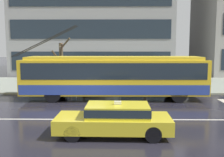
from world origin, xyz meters
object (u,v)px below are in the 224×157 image
Objects in this scene: pedestrian_walking_past at (83,70)px; pedestrian_waiting_by_pole at (63,76)px; pedestrian_approaching_curb at (145,69)px; street_tree_bare at (61,62)px; taxi_oncoming_near at (115,118)px; pedestrian_at_shelter at (70,70)px; bus_shelter at (99,66)px; trolleybus at (114,76)px.

pedestrian_walking_past reaches higher than pedestrian_waiting_by_pole.
street_tree_bare reaches higher than pedestrian_approaching_curb.
pedestrian_at_shelter is at bearing 108.75° from taxi_oncoming_near.
pedestrian_at_shelter is (-3.55, 10.46, 1.02)m from taxi_oncoming_near.
pedestrian_approaching_curb is at bearing 2.26° from pedestrian_waiting_by_pole.
pedestrian_waiting_by_pole is (-0.76, 0.77, -0.56)m from pedestrian_at_shelter.
street_tree_bare is at bearing 170.64° from bus_shelter.
trolleybus reaches higher than taxi_oncoming_near.
trolleybus is 4.09m from bus_shelter.
pedestrian_waiting_by_pole is at bearing 111.02° from taxi_oncoming_near.
pedestrian_approaching_curb is at bearing 78.00° from taxi_oncoming_near.
pedestrian_at_shelter is 1.22m from pedestrian_waiting_by_pole.
pedestrian_at_shelter is 1.00× the size of pedestrian_walking_past.
pedestrian_walking_past is (-2.59, 11.17, 0.94)m from taxi_oncoming_near.
pedestrian_approaching_curb is (3.78, 0.29, -0.29)m from bus_shelter.
pedestrian_approaching_curb is at bearing 9.78° from pedestrian_at_shelter.
pedestrian_approaching_curb is at bearing 4.36° from bus_shelter.
street_tree_bare reaches higher than taxi_oncoming_near.
trolleybus reaches higher than pedestrian_at_shelter.
pedestrian_walking_past is (-5.04, -0.32, -0.08)m from pedestrian_approaching_curb.
bus_shelter is at bearing 1.43° from pedestrian_walking_past.
trolleybus is 3.09× the size of street_tree_bare.
taxi_oncoming_near is 11.79m from pedestrian_approaching_curb.
bus_shelter is 1.95× the size of pedestrian_at_shelter.
street_tree_bare is at bearing 178.07° from pedestrian_approaching_curb.
street_tree_bare is (-3.17, 0.52, 0.27)m from bus_shelter.
pedestrian_walking_past is (-1.25, -0.03, -0.37)m from bus_shelter.
taxi_oncoming_near is at bearing -76.94° from pedestrian_walking_past.
pedestrian_waiting_by_pole is (-1.72, 0.05, -0.47)m from pedestrian_walking_past.
taxi_oncoming_near is 1.21× the size of bus_shelter.
trolleybus is 4.59m from pedestrian_walking_past.
street_tree_bare is (-1.92, 0.55, 0.63)m from pedestrian_walking_past.
pedestrian_waiting_by_pole is at bearing -177.74° from pedestrian_approaching_curb.
trolleybus is 6.59× the size of pedestrian_at_shelter.
pedestrian_approaching_curb is at bearing -1.93° from street_tree_bare.
pedestrian_at_shelter reaches higher than pedestrian_approaching_curb.
street_tree_bare is at bearing 135.44° from trolleybus.
street_tree_bare reaches higher than pedestrian_waiting_by_pole.
pedestrian_waiting_by_pole is (-4.31, 11.23, 0.47)m from taxi_oncoming_near.
pedestrian_waiting_by_pole reaches higher than taxi_oncoming_near.
bus_shelter is at bearing -9.36° from street_tree_bare.
trolleybus is at bearing -41.74° from pedestrian_at_shelter.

